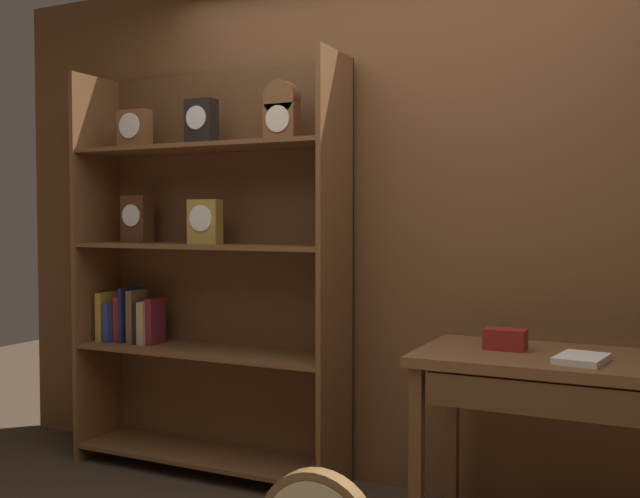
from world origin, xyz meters
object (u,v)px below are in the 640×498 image
Objects in this scene: toolbox_small at (505,339)px; bookshelf at (205,270)px; workbench at (592,384)px; open_repair_manual at (582,359)px.

bookshelf is at bearing 172.01° from toolbox_small.
toolbox_small is at bearing 170.68° from workbench.
workbench is 0.14m from open_repair_manual.
open_repair_manual is at bearing -24.35° from toolbox_small.
bookshelf reaches higher than toolbox_small.
bookshelf is 12.82× the size of toolbox_small.
workbench is 8.08× the size of toolbox_small.
toolbox_small is (-0.33, 0.05, 0.14)m from workbench.
workbench is at bearing -8.23° from bookshelf.
bookshelf is at bearing 171.77° from workbench.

